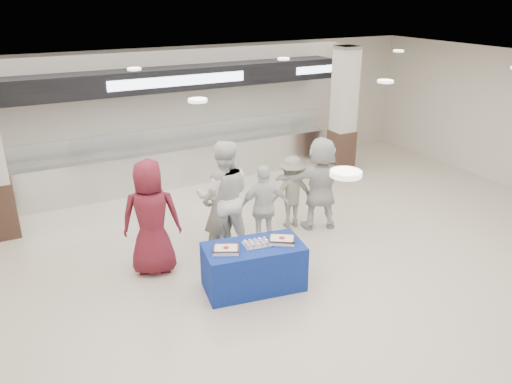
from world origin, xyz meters
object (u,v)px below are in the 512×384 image
civilian_white (321,183)px  chef_short (264,207)px  display_table (254,267)px  sheet_cake_right (282,239)px  sheet_cake_left (226,249)px  cupcake_tray (256,243)px  civilian_maroon (151,218)px  chef_tall (224,197)px  soldier_b (291,192)px  soldier_a (218,212)px

civilian_white → chef_short: bearing=30.5°
display_table → sheet_cake_right: bearing=-1.7°
sheet_cake_left → cupcake_tray: sheet_cake_left is taller
display_table → cupcake_tray: cupcake_tray is taller
civilian_maroon → civilian_white: civilian_maroon is taller
display_table → sheet_cake_left: sheet_cake_left is taller
chef_tall → soldier_b: chef_tall is taller
cupcake_tray → sheet_cake_left: bearing=177.2°
civilian_maroon → soldier_a: 1.22m
soldier_a → chef_tall: (0.17, 0.12, 0.23)m
cupcake_tray → soldier_a: size_ratio=0.27×
civilian_maroon → soldier_a: bearing=-158.5°
soldier_a → cupcake_tray: bearing=89.5°
display_table → soldier_b: soldier_b is taller
display_table → sheet_cake_left: size_ratio=3.20×
sheet_cake_left → soldier_b: size_ratio=0.33×
civilian_white → sheet_cake_left: bearing=47.7°
chef_short → display_table: bearing=66.4°
soldier_b → soldier_a: bearing=19.8°
sheet_cake_right → soldier_a: soldier_a is taller
chef_tall → sheet_cake_right: bearing=122.3°
sheet_cake_right → civilian_white: civilian_white is taller
display_table → civilian_white: size_ratio=0.83×
cupcake_tray → soldier_b: (1.64, 1.67, -0.05)m
civilian_maroon → civilian_white: bearing=-158.7°
cupcake_tray → soldier_a: soldier_a is taller
display_table → soldier_b: 2.41m
civilian_maroon → sheet_cake_left: bearing=142.4°
display_table → civilian_white: civilian_white is taller
sheet_cake_left → cupcake_tray: 0.51m
display_table → sheet_cake_left: bearing=-175.0°
chef_tall → soldier_b: (1.57, 0.27, -0.30)m
soldier_b → cupcake_tray: bearing=52.8°
sheet_cake_right → cupcake_tray: sheet_cake_right is taller
sheet_cake_left → chef_short: chef_short is taller
chef_short → soldier_b: chef_short is taller
sheet_cake_left → soldier_b: soldier_b is taller
cupcake_tray → sheet_cake_right: bearing=-13.2°
sheet_cake_left → civilian_white: civilian_white is taller
sheet_cake_right → soldier_a: 1.46m
sheet_cake_left → civilian_maroon: 1.46m
cupcake_tray → soldier_a: (-0.09, 1.28, 0.02)m
display_table → sheet_cake_left: (-0.45, 0.03, 0.42)m
chef_tall → civilian_white: chef_tall is taller
sheet_cake_right → chef_short: bearing=74.2°
civilian_white → soldier_a: bearing=22.9°
chef_short → sheet_cake_right: bearing=85.9°
cupcake_tray → soldier_a: bearing=94.0°
soldier_a → sheet_cake_left: bearing=67.2°
cupcake_tray → soldier_b: size_ratio=0.30×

